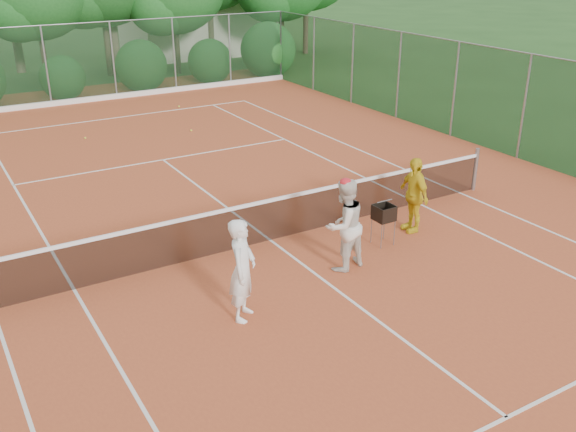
% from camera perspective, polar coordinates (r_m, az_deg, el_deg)
% --- Properties ---
extents(ground, '(120.00, 120.00, 0.00)m').
position_cam_1_polar(ground, '(13.62, -1.52, -2.30)').
color(ground, '#214A1A').
rests_on(ground, ground).
extents(clay_court, '(18.00, 36.00, 0.02)m').
position_cam_1_polar(clay_court, '(13.61, -1.52, -2.26)').
color(clay_court, '#BA522B').
rests_on(clay_court, ground).
extents(club_building, '(8.00, 5.00, 3.00)m').
position_cam_1_polar(club_building, '(38.08, -7.78, 16.42)').
color(club_building, beige).
rests_on(club_building, ground).
extents(tennis_net, '(11.97, 0.10, 1.10)m').
position_cam_1_polar(tennis_net, '(13.40, -1.54, -0.24)').
color(tennis_net, gray).
rests_on(tennis_net, clay_court).
extents(player_white, '(0.76, 0.77, 1.79)m').
position_cam_1_polar(player_white, '(10.56, -4.07, -4.79)').
color(player_white, white).
rests_on(player_white, clay_court).
extents(player_center_grp, '(0.99, 0.83, 1.85)m').
position_cam_1_polar(player_center_grp, '(12.17, 5.01, -0.78)').
color(player_center_grp, silver).
rests_on(player_center_grp, clay_court).
extents(player_yellow, '(0.55, 1.02, 1.66)m').
position_cam_1_polar(player_yellow, '(14.06, 11.11, 1.88)').
color(player_yellow, yellow).
rests_on(player_yellow, clay_court).
extents(ball_hopper, '(0.38, 0.38, 0.87)m').
position_cam_1_polar(ball_hopper, '(13.34, 8.52, 0.22)').
color(ball_hopper, gray).
rests_on(ball_hopper, clay_court).
extents(stray_ball_a, '(0.07, 0.07, 0.07)m').
position_cam_1_polar(stray_ball_a, '(21.76, -17.58, 6.63)').
color(stray_ball_a, '#CAD832').
rests_on(stray_ball_a, clay_court).
extents(stray_ball_b, '(0.07, 0.07, 0.07)m').
position_cam_1_polar(stray_ball_b, '(25.27, -9.66, 9.58)').
color(stray_ball_b, '#C9E836').
rests_on(stray_ball_b, clay_court).
extents(stray_ball_c, '(0.07, 0.07, 0.07)m').
position_cam_1_polar(stray_ball_c, '(21.87, -8.61, 7.54)').
color(stray_ball_c, '#CFDE33').
rests_on(stray_ball_c, clay_court).
extents(court_markings, '(11.03, 23.83, 0.01)m').
position_cam_1_polar(court_markings, '(13.61, -1.52, -2.21)').
color(court_markings, white).
rests_on(court_markings, clay_court).
extents(fence_back, '(18.07, 0.07, 3.00)m').
position_cam_1_polar(fence_back, '(26.78, -17.96, 12.78)').
color(fence_back, '#19381E').
rests_on(fence_back, clay_court).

